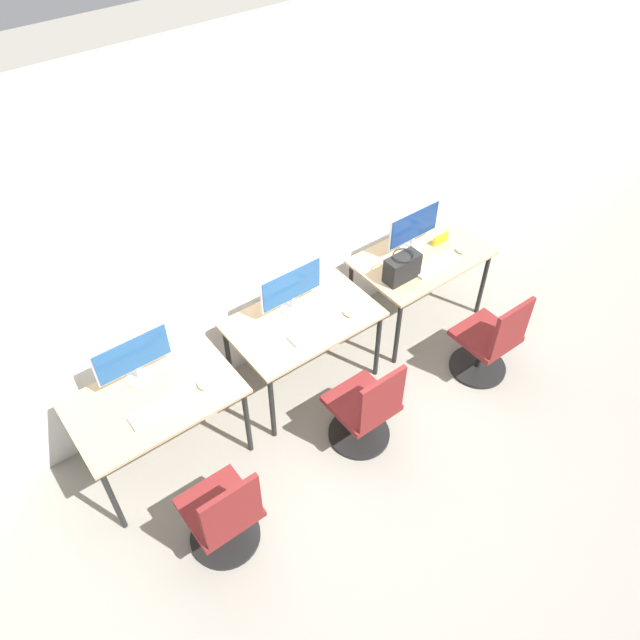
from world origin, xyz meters
name	(u,v)px	position (x,y,z in m)	size (l,w,h in m)	color
ground_plane	(331,406)	(0.00, 0.00, 0.00)	(20.00, 20.00, 0.00)	gray
wall_back	(262,215)	(0.00, 0.84, 1.40)	(12.00, 0.05, 2.80)	silver
desk_left	(155,404)	(-1.26, 0.36, 0.65)	(1.14, 0.72, 0.72)	tan
monitor_left	(133,357)	(-1.26, 0.57, 0.94)	(0.54, 0.19, 0.39)	#B2B2B7
keyboard_left	(162,408)	(-1.26, 0.23, 0.73)	(0.45, 0.13, 0.02)	silver
mouse_left	(202,385)	(-0.95, 0.24, 0.74)	(0.06, 0.09, 0.03)	silver
office_chair_left	(224,518)	(-1.26, -0.50, 0.35)	(0.48, 0.48, 0.86)	black
desk_center	(303,325)	(0.00, 0.36, 0.65)	(1.14, 0.72, 0.72)	tan
monitor_center	(291,288)	(0.00, 0.50, 0.94)	(0.54, 0.19, 0.39)	#B2B2B7
keyboard_center	(315,329)	(0.00, 0.20, 0.73)	(0.45, 0.13, 0.02)	silver
mouse_center	(348,313)	(0.30, 0.18, 0.74)	(0.06, 0.09, 0.03)	silver
office_chair_center	(366,412)	(0.01, -0.41, 0.35)	(0.48, 0.48, 0.86)	black
desk_right	(421,263)	(1.26, 0.36, 0.65)	(1.14, 0.72, 0.72)	tan
monitor_right	(414,228)	(1.26, 0.49, 0.94)	(0.54, 0.19, 0.39)	#B2B2B7
keyboard_right	(436,265)	(1.26, 0.19, 0.73)	(0.45, 0.13, 0.02)	silver
mouse_right	(460,251)	(1.55, 0.20, 0.74)	(0.06, 0.09, 0.03)	silver
office_chair_right	(489,344)	(1.26, -0.49, 0.35)	(0.48, 0.48, 0.86)	black
handbag	(402,267)	(0.92, 0.25, 0.84)	(0.30, 0.18, 0.25)	black
placard_right	(440,239)	(1.51, 0.40, 0.76)	(0.16, 0.03, 0.08)	yellow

